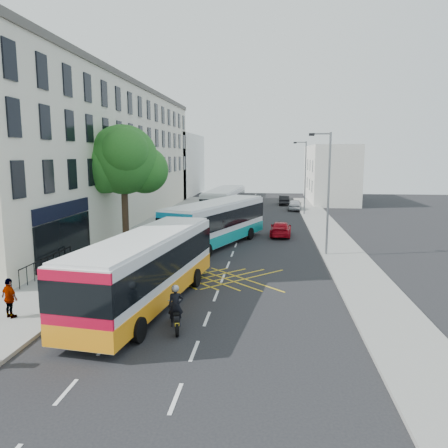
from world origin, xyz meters
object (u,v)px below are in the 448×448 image
(bus_near, at_px, (147,268))
(lamp_near, at_px, (327,187))
(parked_car_silver, at_px, (128,261))
(distant_car_silver, at_px, (295,205))
(motorbike, at_px, (176,308))
(distant_car_dark, at_px, (284,200))
(pedestrian_far, at_px, (10,298))
(red_hatchback, at_px, (281,229))
(lamp_far, at_px, (304,174))
(distant_car_grey, at_px, (250,201))
(street_tree, at_px, (123,160))
(bus_mid, at_px, (217,222))
(parked_car_blue, at_px, (107,282))
(bus_far, at_px, (225,204))

(bus_near, bearing_deg, lamp_near, 56.75)
(parked_car_silver, bearing_deg, distant_car_silver, 61.76)
(motorbike, xyz_separation_m, distant_car_dark, (5.37, 43.46, -0.20))
(pedestrian_far, bearing_deg, red_hatchback, -93.55)
(lamp_far, relative_size, distant_car_grey, 1.49)
(lamp_far, bearing_deg, pedestrian_far, -113.09)
(street_tree, height_order, red_hatchback, street_tree)
(lamp_near, bearing_deg, bus_mid, 160.12)
(lamp_far, bearing_deg, red_hatchback, -102.17)
(parked_car_silver, bearing_deg, lamp_near, 16.27)
(lamp_far, xyz_separation_m, distant_car_grey, (-6.29, 7.19, -3.87))
(lamp_far, xyz_separation_m, parked_car_blue, (-11.31, -29.82, -3.82))
(lamp_far, distance_m, parked_car_blue, 32.12)
(bus_near, relative_size, motorbike, 5.94)
(lamp_near, distance_m, distant_car_silver, 24.78)
(red_hatchback, distance_m, distant_car_dark, 23.20)
(pedestrian_far, bearing_deg, street_tree, -62.13)
(lamp_near, distance_m, bus_far, 18.02)
(lamp_near, bearing_deg, parked_car_silver, -155.97)
(parked_car_blue, bearing_deg, parked_car_silver, 96.56)
(lamp_near, xyz_separation_m, lamp_far, (0.00, 20.00, 0.00))
(distant_car_grey, relative_size, pedestrian_far, 3.24)
(parked_car_blue, distance_m, distant_car_dark, 41.19)
(bus_near, height_order, bus_mid, bus_mid)
(distant_car_silver, bearing_deg, pedestrian_far, 75.20)
(distant_car_dark, bearing_deg, bus_near, 79.84)
(motorbike, height_order, distant_car_dark, motorbike)
(street_tree, distance_m, bus_far, 14.90)
(bus_far, xyz_separation_m, distant_car_grey, (2.11, 11.52, -0.95))
(lamp_near, relative_size, distant_car_grey, 1.49)
(distant_car_dark, bearing_deg, motorbike, 82.86)
(parked_car_silver, relative_size, distant_car_dark, 1.07)
(red_hatchback, bearing_deg, bus_mid, 44.81)
(lamp_far, relative_size, bus_far, 0.69)
(street_tree, relative_size, bus_far, 0.76)
(lamp_far, distance_m, pedestrian_far, 36.16)
(bus_mid, height_order, distant_car_silver, bus_mid)
(lamp_near, height_order, bus_mid, lamp_near)
(motorbike, distance_m, parked_car_blue, 5.28)
(bus_far, xyz_separation_m, distant_car_dark, (6.54, 14.61, -1.06))
(lamp_far, bearing_deg, distant_car_dark, 100.28)
(bus_mid, distance_m, red_hatchback, 6.59)
(lamp_far, distance_m, bus_far, 9.89)
(distant_car_grey, bearing_deg, street_tree, -104.13)
(parked_car_silver, bearing_deg, distant_car_grey, 72.61)
(lamp_near, distance_m, motorbike, 15.51)
(parked_car_silver, bearing_deg, lamp_far, 57.21)
(bus_far, distance_m, red_hatchback, 10.31)
(lamp_far, relative_size, red_hatchback, 1.92)
(street_tree, xyz_separation_m, motorbike, (7.47, -16.15, -5.45))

